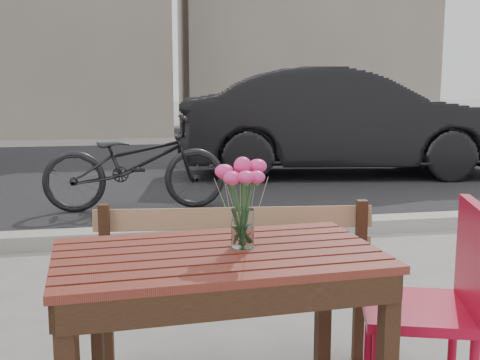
% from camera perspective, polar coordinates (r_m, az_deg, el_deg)
% --- Properties ---
extents(street, '(30.00, 8.12, 0.12)m').
position_cam_1_polar(street, '(7.15, -9.06, -1.31)').
color(street, black).
rests_on(street, ground).
extents(main_table, '(1.21, 0.75, 0.72)m').
position_cam_1_polar(main_table, '(2.24, -2.08, -9.71)').
color(main_table, maroon).
rests_on(main_table, ground).
extents(main_bench, '(1.34, 0.53, 0.81)m').
position_cam_1_polar(main_bench, '(2.76, -0.37, -8.53)').
color(main_bench, '#9C7350').
rests_on(main_bench, ground).
extents(red_chair, '(0.55, 0.55, 0.88)m').
position_cam_1_polar(red_chair, '(2.52, 18.57, -10.36)').
color(red_chair, '#A70925').
rests_on(red_chair, ground).
extents(main_vase, '(0.18, 0.18, 0.34)m').
position_cam_1_polar(main_vase, '(2.21, 0.25, -1.10)').
color(main_vase, white).
rests_on(main_vase, main_table).
extents(parked_car, '(4.83, 2.32, 1.53)m').
position_cam_1_polar(parked_car, '(8.80, 9.70, 5.46)').
color(parked_car, black).
rests_on(parked_car, ground).
extents(bicycle, '(1.88, 0.66, 0.99)m').
position_cam_1_polar(bicycle, '(6.36, -9.91, 1.58)').
color(bicycle, black).
rests_on(bicycle, ground).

